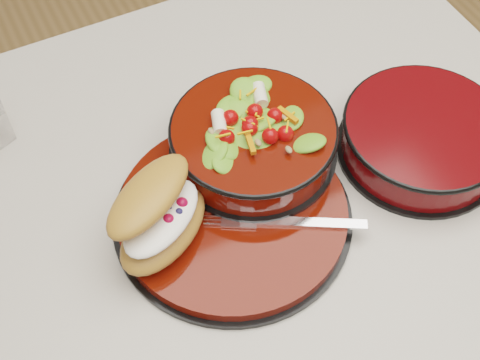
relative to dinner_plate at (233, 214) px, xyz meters
name	(u,v)px	position (x,y,z in m)	size (l,w,h in m)	color
dinner_plate	(233,214)	(0.00, 0.00, 0.00)	(0.28, 0.28, 0.02)	black
salad_bowl	(253,136)	(0.06, 0.06, 0.04)	(0.21, 0.21, 0.09)	black
croissant	(159,215)	(-0.09, 0.01, 0.05)	(0.15, 0.14, 0.08)	#BE763A
fork	(289,222)	(0.05, -0.05, 0.01)	(0.15, 0.10, 0.00)	silver
extra_bowl	(423,136)	(0.26, -0.01, 0.02)	(0.21, 0.21, 0.05)	black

